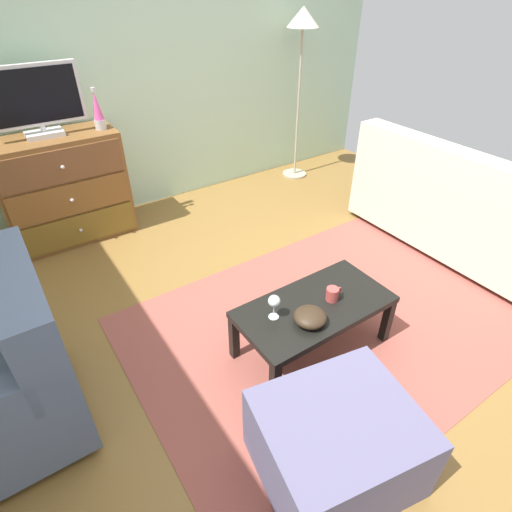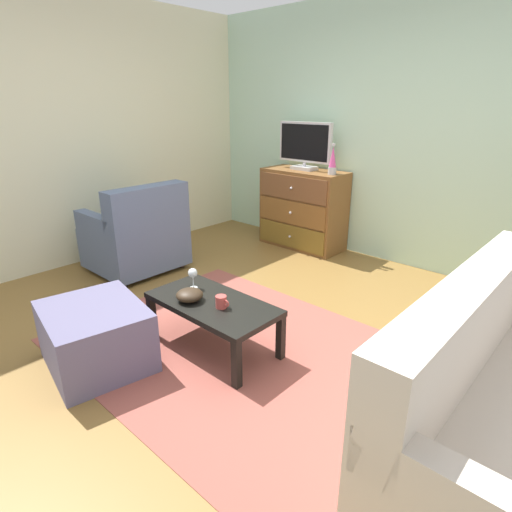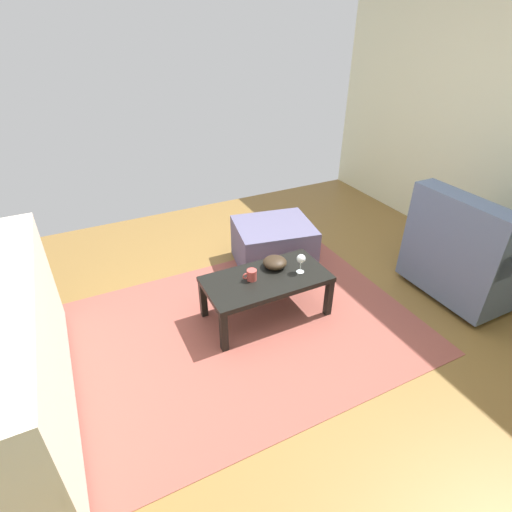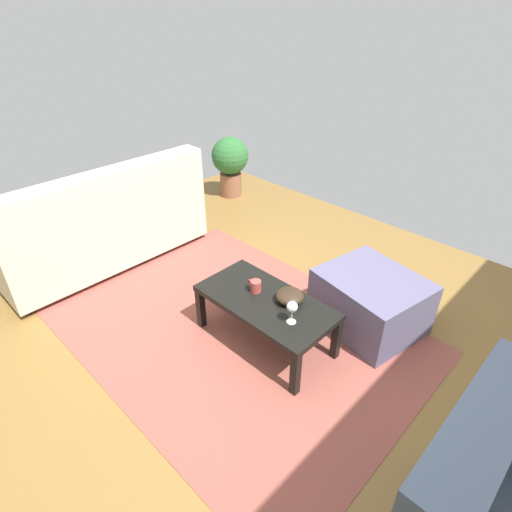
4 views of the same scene
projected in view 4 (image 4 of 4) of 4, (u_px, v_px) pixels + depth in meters
The scene contains 9 objects.
ground_plane at pixel (234, 361), 2.82m from camera, with size 5.41×5.06×0.05m, color olive.
area_rug at pixel (236, 330), 3.05m from camera, with size 2.60×1.90×0.01m, color #944B40.
coffee_table at pixel (266, 305), 2.80m from camera, with size 0.96×0.49×0.37m.
wine_glass at pixel (292, 307), 2.52m from camera, with size 0.07×0.07×0.16m.
mug at pixel (255, 286), 2.83m from camera, with size 0.11×0.08×0.08m.
bowl_decorative at pixel (290, 296), 2.73m from camera, with size 0.19×0.19×0.09m, color #322417.
couch_large at pixel (101, 225), 3.71m from camera, with size 0.85×1.83×0.93m.
ottoman at pixel (370, 302), 3.01m from camera, with size 0.70×0.60×0.42m, color slate.
potted_plant at pixel (230, 161), 4.94m from camera, with size 0.44×0.44×0.72m.
Camera 4 is at (-1.51, 1.34, 2.08)m, focal length 28.93 mm.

